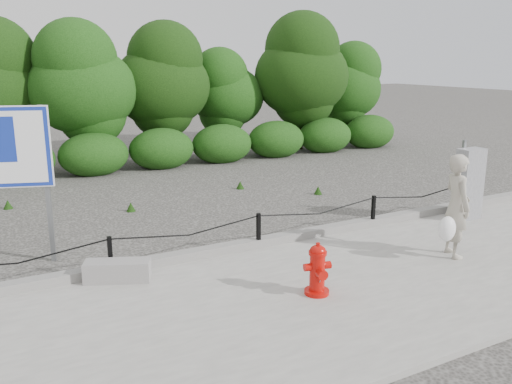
{
  "coord_description": "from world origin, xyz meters",
  "views": [
    {
      "loc": [
        -4.23,
        -7.62,
        3.22
      ],
      "look_at": [
        0.06,
        0.2,
        1.0
      ],
      "focal_mm": 38.0,
      "sensor_mm": 36.0,
      "label": 1
    }
  ],
  "objects": [
    {
      "name": "fire_hydrant",
      "position": [
        -0.2,
        -2.02,
        0.43
      ],
      "size": [
        0.41,
        0.42,
        0.73
      ],
      "rotation": [
        0.0,
        0.0,
        -0.21
      ],
      "color": "#B60C06",
      "rests_on": "sidewalk"
    },
    {
      "name": "sidewalk",
      "position": [
        0.0,
        -2.0,
        0.04
      ],
      "size": [
        14.0,
        4.0,
        0.08
      ],
      "primitive_type": "cube",
      "color": "gray",
      "rests_on": "ground"
    },
    {
      "name": "treeline",
      "position": [
        0.47,
        8.91,
        2.46
      ],
      "size": [
        20.1,
        3.64,
        4.66
      ],
      "color": "black",
      "rests_on": "ground"
    },
    {
      "name": "chain_barrier",
      "position": [
        0.0,
        0.0,
        0.46
      ],
      "size": [
        10.06,
        0.06,
        0.6
      ],
      "color": "black",
      "rests_on": "sidewalk"
    },
    {
      "name": "utility_cabinet",
      "position": [
        4.47,
        -0.5,
        0.79
      ],
      "size": [
        0.54,
        0.38,
        1.56
      ],
      "rotation": [
        0.0,
        0.0,
        0.01
      ],
      "color": "#99999C",
      "rests_on": "sidewalk"
    },
    {
      "name": "pedestrian",
      "position": [
        2.57,
        -1.87,
        0.9
      ],
      "size": [
        0.8,
        0.71,
        1.68
      ],
      "rotation": [
        0.0,
        0.0,
        1.2
      ],
      "color": "#A29A8B",
      "rests_on": "sidewalk"
    },
    {
      "name": "curb",
      "position": [
        0.0,
        0.05,
        0.15
      ],
      "size": [
        14.0,
        0.22,
        0.14
      ],
      "primitive_type": "cube",
      "color": "slate",
      "rests_on": "sidewalk"
    },
    {
      "name": "ground",
      "position": [
        0.0,
        0.0,
        0.0
      ],
      "size": [
        90.0,
        90.0,
        0.0
      ],
      "primitive_type": "plane",
      "color": "#2D2B28",
      "rests_on": "ground"
    },
    {
      "name": "concrete_block",
      "position": [
        -2.47,
        -0.25,
        0.23
      ],
      "size": [
        0.98,
        0.68,
        0.3
      ],
      "primitive_type": "cube",
      "rotation": [
        0.0,
        0.0,
        -0.42
      ],
      "color": "gray",
      "rests_on": "sidewalk"
    }
  ]
}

